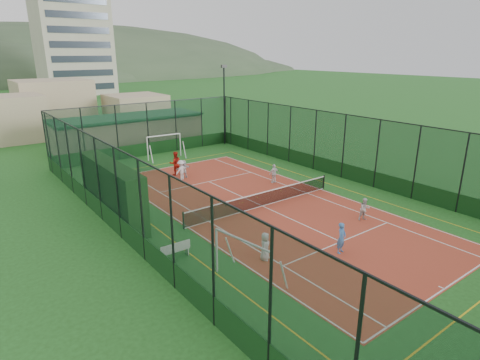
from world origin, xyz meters
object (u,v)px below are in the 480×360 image
(apartment_tower, at_px, (71,26))
(white_bench, at_px, (174,250))
(futsal_goal_near, at_px, (242,263))
(floodlight_ne, at_px, (224,105))
(child_near_left, at_px, (265,246))
(child_far_back, at_px, (184,169))
(child_near_right, at_px, (365,209))
(child_far_right, at_px, (274,174))
(child_near_mid, at_px, (341,238))
(clubhouse, at_px, (128,131))
(futsal_goal_far, at_px, (164,147))
(child_far_left, at_px, (181,170))
(coach, at_px, (175,163))

(apartment_tower, distance_m, white_bench, 88.17)
(white_bench, distance_m, futsal_goal_near, 4.05)
(floodlight_ne, bearing_deg, white_bench, -130.39)
(child_near_left, distance_m, child_far_back, 14.25)
(white_bench, relative_size, child_near_right, 1.14)
(child_far_right, distance_m, child_far_back, 7.11)
(floodlight_ne, relative_size, child_near_right, 6.04)
(child_near_right, bearing_deg, child_near_mid, -139.78)
(clubhouse, distance_m, apartment_tower, 62.64)
(futsal_goal_near, height_order, futsal_goal_far, futsal_goal_far)
(apartment_tower, distance_m, child_near_left, 90.09)
(child_near_right, distance_m, child_far_left, 14.28)
(futsal_goal_near, bearing_deg, clubhouse, -22.22)
(clubhouse, height_order, child_near_right, clubhouse)
(child_far_right, height_order, coach, coach)
(clubhouse, height_order, futsal_goal_far, clubhouse)
(white_bench, height_order, child_near_mid, child_near_mid)
(coach, bearing_deg, futsal_goal_far, -94.17)
(clubhouse, xyz_separation_m, child_near_right, (3.35, -27.32, -0.88))
(floodlight_ne, distance_m, child_far_back, 13.07)
(apartment_tower, xyz_separation_m, child_far_right, (-8.19, -78.80, -14.26))
(child_far_right, bearing_deg, apartment_tower, -91.54)
(child_near_mid, xyz_separation_m, child_far_left, (-0.46, 15.28, -0.02))
(apartment_tower, relative_size, coach, 15.62)
(child_near_mid, height_order, child_far_right, child_near_mid)
(coach, bearing_deg, child_far_left, 93.36)
(futsal_goal_near, distance_m, child_near_mid, 5.68)
(clubhouse, distance_m, child_near_right, 27.54)
(floodlight_ne, xyz_separation_m, child_near_left, (-13.01, -22.02, -3.42))
(floodlight_ne, height_order, coach, floodlight_ne)
(clubhouse, height_order, coach, clubhouse)
(child_near_right, height_order, coach, coach)
(floodlight_ne, height_order, child_far_back, floodlight_ne)
(white_bench, xyz_separation_m, futsal_goal_far, (8.40, 17.61, 0.64))
(floodlight_ne, xyz_separation_m, white_bench, (-16.40, -19.28, -3.69))
(futsal_goal_near, height_order, child_near_right, futsal_goal_near)
(futsal_goal_far, relative_size, child_near_left, 2.42)
(white_bench, bearing_deg, child_far_right, 27.82)
(child_far_right, bearing_deg, child_near_right, 91.31)
(floodlight_ne, distance_m, child_near_left, 25.80)
(child_near_left, bearing_deg, apartment_tower, 39.34)
(futsal_goal_far, relative_size, child_near_right, 2.46)
(child_far_left, xyz_separation_m, coach, (0.26, 1.39, 0.19))
(clubhouse, xyz_separation_m, child_far_right, (3.81, -18.80, -0.84))
(child_far_back, bearing_deg, coach, -92.39)
(futsal_goal_far, distance_m, child_near_left, 20.96)
(clubhouse, relative_size, futsal_goal_near, 4.67)
(futsal_goal_near, xyz_separation_m, child_near_mid, (5.64, -0.65, -0.25))
(coach, bearing_deg, child_near_mid, 104.52)
(apartment_tower, xyz_separation_m, child_near_mid, (-12.95, -89.14, -14.20))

